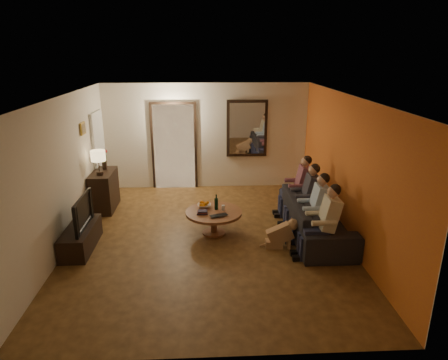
{
  "coord_description": "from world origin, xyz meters",
  "views": [
    {
      "loc": [
        -0.06,
        -6.7,
        3.35
      ],
      "look_at": [
        0.3,
        0.3,
        1.05
      ],
      "focal_mm": 32.0,
      "sensor_mm": 36.0,
      "label": 1
    }
  ],
  "objects_px": {
    "person_d": "(300,189)",
    "wine_bottle": "(216,202)",
    "person_a": "(325,225)",
    "sofa": "(315,217)",
    "tv": "(78,212)",
    "person_c": "(307,199)",
    "person_b": "(315,211)",
    "tv_stand": "(81,238)",
    "laptop": "(220,217)",
    "dresser": "(104,190)",
    "coffee_table": "(214,222)",
    "bowl": "(204,206)",
    "table_lamp": "(99,163)",
    "dog": "(280,233)"
  },
  "relations": [
    {
      "from": "person_d",
      "to": "bowl",
      "type": "relative_size",
      "value": 4.63
    },
    {
      "from": "tv",
      "to": "sofa",
      "type": "height_order",
      "value": "tv"
    },
    {
      "from": "dog",
      "to": "person_b",
      "type": "bearing_deg",
      "value": 19.56
    },
    {
      "from": "table_lamp",
      "to": "bowl",
      "type": "height_order",
      "value": "table_lamp"
    },
    {
      "from": "tv_stand",
      "to": "person_c",
      "type": "distance_m",
      "value": 4.23
    },
    {
      "from": "coffee_table",
      "to": "bowl",
      "type": "height_order",
      "value": "bowl"
    },
    {
      "from": "tv",
      "to": "person_b",
      "type": "height_order",
      "value": "person_b"
    },
    {
      "from": "person_d",
      "to": "dog",
      "type": "relative_size",
      "value": 2.14
    },
    {
      "from": "person_a",
      "to": "dog",
      "type": "xyz_separation_m",
      "value": [
        -0.66,
        0.39,
        -0.32
      ]
    },
    {
      "from": "dog",
      "to": "laptop",
      "type": "relative_size",
      "value": 1.7
    },
    {
      "from": "person_d",
      "to": "wine_bottle",
      "type": "distance_m",
      "value": 1.88
    },
    {
      "from": "dresser",
      "to": "person_b",
      "type": "distance_m",
      "value": 4.53
    },
    {
      "from": "person_a",
      "to": "laptop",
      "type": "bearing_deg",
      "value": 156.56
    },
    {
      "from": "sofa",
      "to": "table_lamp",
      "type": "bearing_deg",
      "value": 73.8
    },
    {
      "from": "laptop",
      "to": "sofa",
      "type": "bearing_deg",
      "value": -15.73
    },
    {
      "from": "sofa",
      "to": "person_a",
      "type": "bearing_deg",
      "value": 174.02
    },
    {
      "from": "person_d",
      "to": "dresser",
      "type": "bearing_deg",
      "value": 171.96
    },
    {
      "from": "tv",
      "to": "person_a",
      "type": "relative_size",
      "value": 0.82
    },
    {
      "from": "dresser",
      "to": "person_b",
      "type": "xyz_separation_m",
      "value": [
        4.16,
        -1.79,
        0.18
      ]
    },
    {
      "from": "tv_stand",
      "to": "person_a",
      "type": "height_order",
      "value": "person_a"
    },
    {
      "from": "dog",
      "to": "bowl",
      "type": "height_order",
      "value": "dog"
    },
    {
      "from": "person_b",
      "to": "wine_bottle",
      "type": "distance_m",
      "value": 1.83
    },
    {
      "from": "person_c",
      "to": "bowl",
      "type": "height_order",
      "value": "person_c"
    },
    {
      "from": "coffee_table",
      "to": "person_a",
      "type": "bearing_deg",
      "value": -29.45
    },
    {
      "from": "person_c",
      "to": "tv_stand",
      "type": "bearing_deg",
      "value": -170.93
    },
    {
      "from": "sofa",
      "to": "person_a",
      "type": "xyz_separation_m",
      "value": [
        -0.1,
        -0.9,
        0.24
      ]
    },
    {
      "from": "person_d",
      "to": "coffee_table",
      "type": "height_order",
      "value": "person_d"
    },
    {
      "from": "person_d",
      "to": "sofa",
      "type": "bearing_deg",
      "value": -83.66
    },
    {
      "from": "sofa",
      "to": "person_a",
      "type": "distance_m",
      "value": 0.94
    },
    {
      "from": "person_c",
      "to": "coffee_table",
      "type": "bearing_deg",
      "value": -174.33
    },
    {
      "from": "person_d",
      "to": "laptop",
      "type": "relative_size",
      "value": 3.65
    },
    {
      "from": "dresser",
      "to": "tv_stand",
      "type": "bearing_deg",
      "value": -90.0
    },
    {
      "from": "dresser",
      "to": "person_b",
      "type": "relative_size",
      "value": 0.79
    },
    {
      "from": "dresser",
      "to": "table_lamp",
      "type": "distance_m",
      "value": 0.73
    },
    {
      "from": "dresser",
      "to": "wine_bottle",
      "type": "relative_size",
      "value": 3.06
    },
    {
      "from": "person_d",
      "to": "coffee_table",
      "type": "bearing_deg",
      "value": -156.67
    },
    {
      "from": "person_a",
      "to": "sofa",
      "type": "bearing_deg",
      "value": 83.66
    },
    {
      "from": "sofa",
      "to": "wine_bottle",
      "type": "height_order",
      "value": "wine_bottle"
    },
    {
      "from": "laptop",
      "to": "tv_stand",
      "type": "bearing_deg",
      "value": 163.99
    },
    {
      "from": "sofa",
      "to": "bowl",
      "type": "distance_m",
      "value": 2.12
    },
    {
      "from": "wine_bottle",
      "to": "coffee_table",
      "type": "bearing_deg",
      "value": -116.57
    },
    {
      "from": "tv",
      "to": "sofa",
      "type": "xyz_separation_m",
      "value": [
        4.26,
        0.36,
        -0.33
      ]
    },
    {
      "from": "tv",
      "to": "person_c",
      "type": "bearing_deg",
      "value": -80.93
    },
    {
      "from": "tv_stand",
      "to": "bowl",
      "type": "height_order",
      "value": "bowl"
    },
    {
      "from": "tv_stand",
      "to": "wine_bottle",
      "type": "distance_m",
      "value": 2.51
    },
    {
      "from": "person_c",
      "to": "bowl",
      "type": "bearing_deg",
      "value": 178.83
    },
    {
      "from": "person_c",
      "to": "dog",
      "type": "relative_size",
      "value": 2.14
    },
    {
      "from": "tv_stand",
      "to": "sofa",
      "type": "relative_size",
      "value": 0.5
    },
    {
      "from": "sofa",
      "to": "laptop",
      "type": "relative_size",
      "value": 7.4
    },
    {
      "from": "person_b",
      "to": "coffee_table",
      "type": "distance_m",
      "value": 1.89
    }
  ]
}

